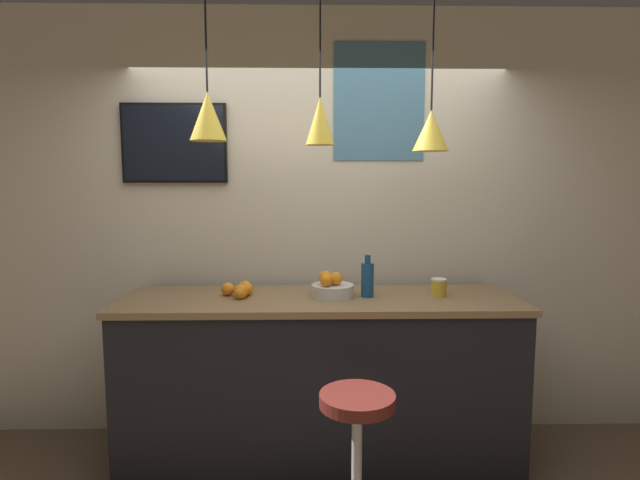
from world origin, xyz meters
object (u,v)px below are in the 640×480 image
object	(u,v)px
juice_bottle	(367,279)
spread_jar	(439,287)
fruit_bowl	(332,288)
mounted_tv	(174,143)
bar_stool	(357,447)

from	to	relation	value
juice_bottle	spread_jar	bearing A→B (deg)	-0.00
fruit_bowl	mounted_tv	world-z (taller)	mounted_tv
fruit_bowl	mounted_tv	xyz separation A→B (m)	(-1.03, 0.41, 0.90)
fruit_bowl	juice_bottle	world-z (taller)	juice_bottle
bar_stool	mounted_tv	size ratio (longest dim) A/B	1.09
bar_stool	fruit_bowl	xyz separation A→B (m)	(-0.09, 0.73, 0.61)
juice_bottle	mounted_tv	world-z (taller)	mounted_tv
bar_stool	juice_bottle	size ratio (longest dim) A/B	2.94
bar_stool	fruit_bowl	bearing A→B (deg)	96.93
bar_stool	spread_jar	world-z (taller)	spread_jar
juice_bottle	mounted_tv	bearing A→B (deg)	162.01
juice_bottle	fruit_bowl	bearing A→B (deg)	-179.08
juice_bottle	mounted_tv	xyz separation A→B (m)	(-1.25, 0.41, 0.84)
spread_jar	mounted_tv	world-z (taller)	mounted_tv
bar_stool	fruit_bowl	distance (m)	0.96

